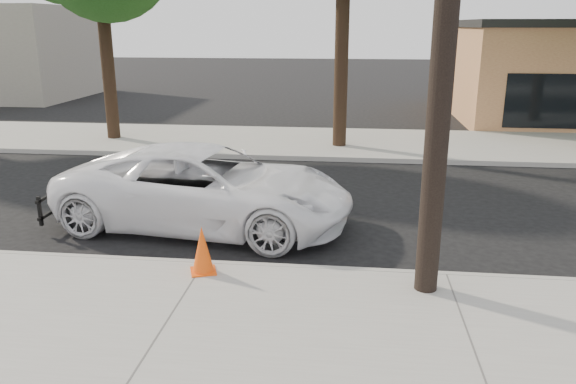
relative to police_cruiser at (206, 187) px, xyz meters
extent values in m
plane|color=black|center=(0.50, -0.04, -0.83)|extent=(120.00, 120.00, 0.00)
cube|color=gray|center=(0.50, -4.34, -0.75)|extent=(90.00, 4.40, 0.15)
cube|color=gray|center=(0.50, 8.46, -0.75)|extent=(90.00, 5.00, 0.15)
cube|color=#9E9B93|center=(0.50, -2.14, -0.75)|extent=(90.00, 0.12, 0.16)
cylinder|color=black|center=(-5.50, 8.16, 1.45)|extent=(0.44, 0.44, 4.25)
cylinder|color=black|center=(2.50, 7.76, 1.70)|extent=(0.44, 0.44, 4.75)
imported|color=white|center=(0.00, 0.00, 0.00)|extent=(6.25, 3.48, 1.65)
cube|color=#FA510D|center=(0.58, -2.54, -0.67)|extent=(0.51, 0.51, 0.02)
cone|color=#FA510D|center=(0.58, -2.54, -0.29)|extent=(0.46, 0.46, 0.78)
camera|label=1|loc=(2.91, -10.69, 3.18)|focal=35.00mm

